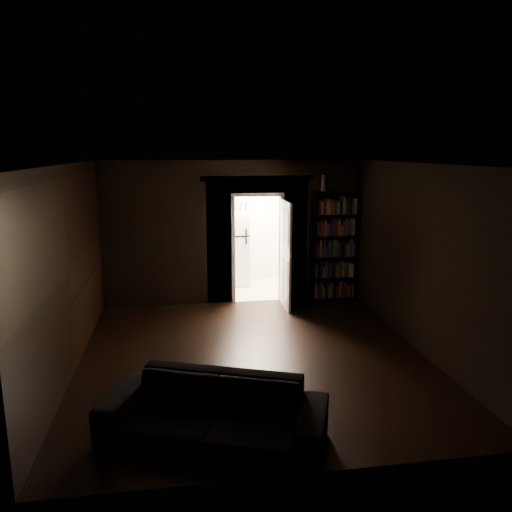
# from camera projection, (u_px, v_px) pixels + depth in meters

# --- Properties ---
(ground) EXTENTS (5.50, 5.50, 0.00)m
(ground) POSITION_uv_depth(u_px,v_px,m) (253.00, 357.00, 7.34)
(ground) COLOR black
(ground) RESTS_ON ground
(room_walls) EXTENTS (5.02, 5.61, 2.84)m
(room_walls) POSITION_uv_depth(u_px,v_px,m) (243.00, 232.00, 8.02)
(room_walls) COLOR black
(room_walls) RESTS_ON ground
(kitchen_alcove) EXTENTS (2.20, 1.80, 2.60)m
(kitchen_alcove) POSITION_uv_depth(u_px,v_px,m) (250.00, 233.00, 10.90)
(kitchen_alcove) COLOR beige
(kitchen_alcove) RESTS_ON ground
(sofa) EXTENTS (2.50, 1.76, 0.88)m
(sofa) POSITION_uv_depth(u_px,v_px,m) (213.00, 404.00, 5.11)
(sofa) COLOR black
(sofa) RESTS_ON ground
(bookshelf) EXTENTS (0.94, 0.46, 2.20)m
(bookshelf) POSITION_uv_depth(u_px,v_px,m) (333.00, 247.00, 9.91)
(bookshelf) COLOR black
(bookshelf) RESTS_ON ground
(refrigerator) EXTENTS (0.95, 0.92, 1.65)m
(refrigerator) POSITION_uv_depth(u_px,v_px,m) (232.00, 248.00, 11.16)
(refrigerator) COLOR white
(refrigerator) RESTS_ON ground
(door) EXTENTS (0.05, 0.85, 2.05)m
(door) POSITION_uv_depth(u_px,v_px,m) (285.00, 255.00, 9.50)
(door) COLOR white
(door) RESTS_ON ground
(figurine) EXTENTS (0.11, 0.11, 0.31)m
(figurine) POSITION_uv_depth(u_px,v_px,m) (323.00, 183.00, 9.59)
(figurine) COLOR silver
(figurine) RESTS_ON bookshelf
(bottles) EXTENTS (0.68, 0.30, 0.28)m
(bottles) POSITION_uv_depth(u_px,v_px,m) (235.00, 205.00, 10.95)
(bottles) COLOR black
(bottles) RESTS_ON refrigerator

